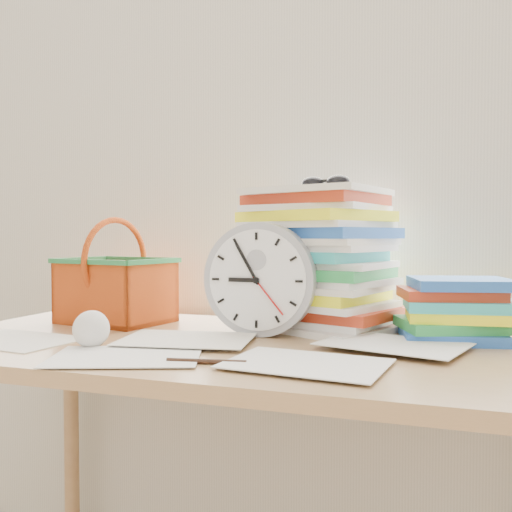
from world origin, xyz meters
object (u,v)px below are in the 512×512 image
(basket, at_px, (116,271))
(clock, at_px, (260,279))
(desk, at_px, (237,376))
(paper_stack, at_px, (321,259))
(book_stack, at_px, (456,309))

(basket, bearing_deg, clock, 2.07)
(desk, relative_size, paper_stack, 4.11)
(paper_stack, distance_m, book_stack, 0.33)
(clock, height_order, book_stack, clock)
(paper_stack, xyz_separation_m, basket, (-0.53, -0.08, -0.04))
(clock, xyz_separation_m, book_stack, (0.42, 0.08, -0.06))
(paper_stack, xyz_separation_m, clock, (-0.11, -0.15, -0.04))
(desk, bearing_deg, book_stack, 20.55)
(book_stack, relative_size, basket, 0.98)
(book_stack, distance_m, basket, 0.84)
(clock, height_order, basket, basket)
(paper_stack, bearing_deg, clock, -126.51)
(desk, relative_size, clock, 5.45)
(book_stack, bearing_deg, basket, -178.92)
(desk, height_order, book_stack, book_stack)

